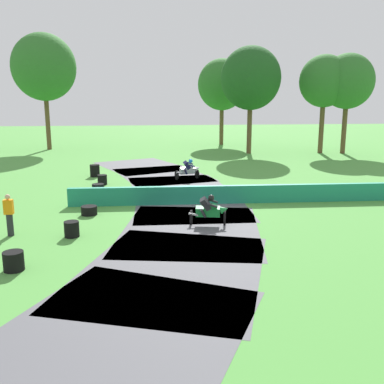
{
  "coord_description": "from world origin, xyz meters",
  "views": [
    {
      "loc": [
        -2.08,
        -21.04,
        5.25
      ],
      "look_at": [
        -0.06,
        -1.35,
        0.9
      ],
      "focal_mm": 40.99,
      "sensor_mm": 36.0,
      "label": 1
    }
  ],
  "objects_px": {
    "motorcycle_chase_white": "(189,169)",
    "tire_stack_mid_b": "(89,210)",
    "tire_stack_extra_b": "(95,171)",
    "tire_stack_near": "(14,261)",
    "tire_stack_mid_a": "(72,229)",
    "track_marshal": "(9,215)",
    "tire_stack_extra_a": "(102,180)",
    "tire_stack_far": "(98,192)",
    "motorcycle_lead_green": "(210,210)"
  },
  "relations": [
    {
      "from": "motorcycle_lead_green",
      "to": "motorcycle_chase_white",
      "type": "height_order",
      "value": "motorcycle_chase_white"
    },
    {
      "from": "tire_stack_mid_b",
      "to": "motorcycle_chase_white",
      "type": "bearing_deg",
      "value": 57.0
    },
    {
      "from": "motorcycle_lead_green",
      "to": "tire_stack_near",
      "type": "height_order",
      "value": "motorcycle_lead_green"
    },
    {
      "from": "tire_stack_near",
      "to": "track_marshal",
      "type": "xyz_separation_m",
      "value": [
        -1.13,
        3.55,
        0.52
      ]
    },
    {
      "from": "tire_stack_near",
      "to": "track_marshal",
      "type": "relative_size",
      "value": 0.38
    },
    {
      "from": "tire_stack_extra_b",
      "to": "tire_stack_extra_a",
      "type": "bearing_deg",
      "value": -74.9
    },
    {
      "from": "motorcycle_chase_white",
      "to": "tire_stack_mid_b",
      "type": "relative_size",
      "value": 2.42
    },
    {
      "from": "motorcycle_lead_green",
      "to": "tire_stack_far",
      "type": "distance_m",
      "value": 7.29
    },
    {
      "from": "motorcycle_chase_white",
      "to": "track_marshal",
      "type": "distance_m",
      "value": 13.48
    },
    {
      "from": "tire_stack_mid_a",
      "to": "tire_stack_mid_b",
      "type": "bearing_deg",
      "value": 85.34
    },
    {
      "from": "tire_stack_extra_a",
      "to": "track_marshal",
      "type": "relative_size",
      "value": 0.37
    },
    {
      "from": "tire_stack_extra_a",
      "to": "track_marshal",
      "type": "height_order",
      "value": "track_marshal"
    },
    {
      "from": "motorcycle_lead_green",
      "to": "motorcycle_chase_white",
      "type": "relative_size",
      "value": 0.98
    },
    {
      "from": "tire_stack_far",
      "to": "track_marshal",
      "type": "relative_size",
      "value": 0.49
    },
    {
      "from": "tire_stack_extra_b",
      "to": "track_marshal",
      "type": "height_order",
      "value": "track_marshal"
    },
    {
      "from": "motorcycle_lead_green",
      "to": "tire_stack_extra_a",
      "type": "xyz_separation_m",
      "value": [
        -5.26,
        9.04,
        -0.33
      ]
    },
    {
      "from": "tire_stack_near",
      "to": "track_marshal",
      "type": "bearing_deg",
      "value": 107.59
    },
    {
      "from": "tire_stack_mid_a",
      "to": "tire_stack_mid_b",
      "type": "distance_m",
      "value": 3.16
    },
    {
      "from": "motorcycle_chase_white",
      "to": "tire_stack_mid_a",
      "type": "distance_m",
      "value": 12.58
    },
    {
      "from": "tire_stack_near",
      "to": "tire_stack_extra_a",
      "type": "xyz_separation_m",
      "value": [
        1.41,
        13.25,
        0.0
      ]
    },
    {
      "from": "motorcycle_lead_green",
      "to": "tire_stack_extra_a",
      "type": "distance_m",
      "value": 10.46
    },
    {
      "from": "tire_stack_far",
      "to": "tire_stack_extra_b",
      "type": "relative_size",
      "value": 1.0
    },
    {
      "from": "motorcycle_lead_green",
      "to": "tire_stack_mid_b",
      "type": "bearing_deg",
      "value": 157.72
    },
    {
      "from": "motorcycle_chase_white",
      "to": "tire_stack_mid_b",
      "type": "xyz_separation_m",
      "value": [
        -5.29,
        -8.14,
        -0.44
      ]
    },
    {
      "from": "motorcycle_chase_white",
      "to": "track_marshal",
      "type": "height_order",
      "value": "track_marshal"
    },
    {
      "from": "tire_stack_mid_b",
      "to": "tire_stack_extra_b",
      "type": "height_order",
      "value": "tire_stack_extra_b"
    },
    {
      "from": "tire_stack_mid_a",
      "to": "tire_stack_extra_b",
      "type": "bearing_deg",
      "value": 92.54
    },
    {
      "from": "tire_stack_mid_a",
      "to": "tire_stack_far",
      "type": "bearing_deg",
      "value": 86.81
    },
    {
      "from": "motorcycle_chase_white",
      "to": "tire_stack_extra_a",
      "type": "distance_m",
      "value": 5.51
    },
    {
      "from": "motorcycle_lead_green",
      "to": "track_marshal",
      "type": "xyz_separation_m",
      "value": [
        -7.8,
        -0.66,
        0.19
      ]
    },
    {
      "from": "tire_stack_far",
      "to": "tire_stack_extra_a",
      "type": "height_order",
      "value": "tire_stack_far"
    },
    {
      "from": "tire_stack_mid_a",
      "to": "tire_stack_extra_b",
      "type": "height_order",
      "value": "tire_stack_extra_b"
    },
    {
      "from": "tire_stack_mid_b",
      "to": "tire_stack_extra_b",
      "type": "xyz_separation_m",
      "value": [
        -0.83,
        9.7,
        0.2
      ]
    },
    {
      "from": "motorcycle_lead_green",
      "to": "track_marshal",
      "type": "relative_size",
      "value": 1.04
    },
    {
      "from": "motorcycle_lead_green",
      "to": "motorcycle_chase_white",
      "type": "xyz_separation_m",
      "value": [
        0.1,
        10.27,
        0.01
      ]
    },
    {
      "from": "tire_stack_near",
      "to": "tire_stack_far",
      "type": "xyz_separation_m",
      "value": [
        1.58,
        9.42,
        0.1
      ]
    },
    {
      "from": "motorcycle_chase_white",
      "to": "tire_stack_mid_a",
      "type": "xyz_separation_m",
      "value": [
        -5.55,
        -11.29,
        -0.34
      ]
    },
    {
      "from": "tire_stack_near",
      "to": "tire_stack_extra_b",
      "type": "relative_size",
      "value": 0.78
    },
    {
      "from": "motorcycle_lead_green",
      "to": "tire_stack_mid_a",
      "type": "bearing_deg",
      "value": -169.37
    },
    {
      "from": "motorcycle_chase_white",
      "to": "track_marshal",
      "type": "relative_size",
      "value": 1.06
    },
    {
      "from": "tire_stack_near",
      "to": "tire_stack_extra_b",
      "type": "distance_m",
      "value": 16.05
    },
    {
      "from": "tire_stack_near",
      "to": "tire_stack_mid_a",
      "type": "bearing_deg",
      "value": 68.88
    },
    {
      "from": "tire_stack_far",
      "to": "track_marshal",
      "type": "xyz_separation_m",
      "value": [
        -2.7,
        -5.87,
        0.42
      ]
    },
    {
      "from": "tire_stack_mid_a",
      "to": "tire_stack_mid_b",
      "type": "xyz_separation_m",
      "value": [
        0.26,
        3.15,
        -0.1
      ]
    },
    {
      "from": "motorcycle_chase_white",
      "to": "tire_stack_extra_b",
      "type": "relative_size",
      "value": 2.16
    },
    {
      "from": "motorcycle_chase_white",
      "to": "motorcycle_lead_green",
      "type": "bearing_deg",
      "value": -90.57
    },
    {
      "from": "motorcycle_chase_white",
      "to": "tire_stack_extra_a",
      "type": "xyz_separation_m",
      "value": [
        -5.36,
        -1.23,
        -0.34
      ]
    },
    {
      "from": "tire_stack_near",
      "to": "tire_stack_extra_a",
      "type": "bearing_deg",
      "value": 83.91
    },
    {
      "from": "motorcycle_lead_green",
      "to": "tire_stack_extra_b",
      "type": "xyz_separation_m",
      "value": [
        -6.01,
        11.83,
        -0.23
      ]
    },
    {
      "from": "tire_stack_near",
      "to": "tire_stack_mid_a",
      "type": "height_order",
      "value": "same"
    }
  ]
}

